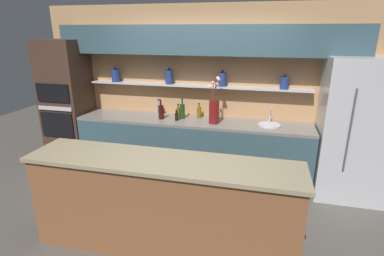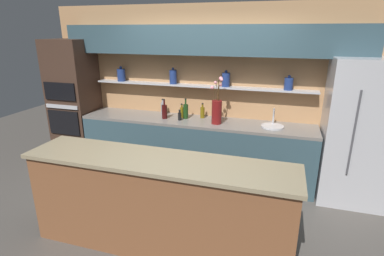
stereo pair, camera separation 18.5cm
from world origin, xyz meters
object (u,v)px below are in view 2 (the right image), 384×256
bottle_oil_5 (182,112)px  bottle_spirit_3 (163,108)px  oven_tower (75,103)px  flower_vase (217,110)px  bottle_wine_1 (165,111)px  bottle_oil_0 (202,112)px  sink_fixture (273,125)px  bottle_wine_2 (186,111)px  bottle_sauce_4 (180,116)px  refrigerator (361,133)px

bottle_oil_5 → bottle_spirit_3: bearing=169.8°
oven_tower → bottle_oil_5: bearing=2.7°
flower_vase → bottle_wine_1: size_ratio=2.25×
flower_vase → bottle_oil_0: bearing=140.6°
oven_tower → sink_fixture: (3.29, 0.01, -0.10)m
flower_vase → bottle_wine_2: flower_vase is taller
bottle_spirit_3 → bottle_oil_5: 0.35m
flower_vase → bottle_wine_1: flower_vase is taller
oven_tower → bottle_oil_5: oven_tower is taller
bottle_oil_0 → bottle_sauce_4: 0.37m
flower_vase → refrigerator: bearing=0.9°
bottle_oil_0 → bottle_wine_2: (-0.24, -0.10, 0.02)m
refrigerator → flower_vase: size_ratio=2.79×
bottle_wine_2 → bottle_sauce_4: bottle_wine_2 is taller
oven_tower → bottle_wine_1: 1.67m
bottle_oil_0 → bottle_spirit_3: 0.66m
oven_tower → bottle_oil_0: 2.22m
flower_vase → bottle_sauce_4: size_ratio=4.22×
sink_fixture → bottle_sauce_4: sink_fixture is taller
bottle_wine_1 → oven_tower: bearing=178.6°
flower_vase → bottle_wine_1: bearing=178.2°
refrigerator → bottle_sauce_4: 2.48m
bottle_oil_5 → bottle_wine_1: bearing=-151.0°
flower_vase → bottle_sauce_4: 0.59m
bottle_oil_5 → sink_fixture: bearing=-3.2°
sink_fixture → bottle_spirit_3: bottle_spirit_3 is taller
refrigerator → flower_vase: 1.92m
bottle_oil_0 → bottle_wine_2: bearing=-157.5°
bottle_oil_0 → bottle_oil_5: bottle_oil_0 is taller
bottle_wine_2 → bottle_oil_5: bottle_wine_2 is taller
bottle_oil_0 → bottle_wine_2: size_ratio=0.74×
bottle_wine_2 → bottle_spirit_3: 0.42m
refrigerator → bottle_oil_5: (-2.50, 0.13, 0.05)m
bottle_spirit_3 → bottle_wine_1: bearing=-61.8°
flower_vase → sink_fixture: size_ratio=2.17×
oven_tower → flower_vase: oven_tower is taller
oven_tower → bottle_oil_5: size_ratio=9.47×
bottle_wine_1 → bottle_wine_2: (0.31, 0.10, 0.01)m
bottle_wine_1 → bottle_spirit_3: (-0.10, 0.19, -0.00)m
bottle_oil_0 → sink_fixture: bearing=-7.8°
flower_vase → bottle_oil_5: size_ratio=3.11×
bottle_sauce_4 → bottle_oil_5: bottle_oil_5 is taller
bottle_wine_1 → bottle_sauce_4: bottle_wine_1 is taller
oven_tower → flower_vase: bearing=-1.5°
bottle_oil_0 → bottle_sauce_4: bearing=-143.5°
bottle_wine_2 → bottle_oil_5: (-0.07, 0.03, -0.03)m
bottle_sauce_4 → bottle_wine_1: bearing=175.4°
bottle_spirit_3 → bottle_wine_2: bearing=-12.5°
oven_tower → refrigerator: bearing=-0.5°
bottle_sauce_4 → bottle_spirit_3: bearing=149.3°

